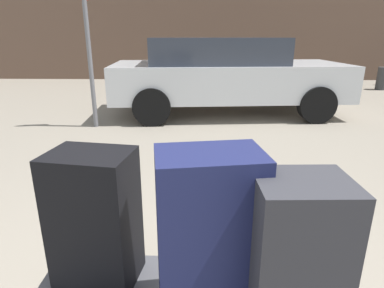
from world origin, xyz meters
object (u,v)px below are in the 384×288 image
Objects in this scene: bollard_kerb_mid at (337,78)px; no_parking_sign at (87,32)px; suitcase_navy_center at (208,237)px; suitcase_charcoal_rear_left at (295,264)px; suitcase_black_rear_right at (95,219)px; bollard_kerb_far at (382,78)px; bollard_kerb_near at (280,78)px; parked_car at (225,74)px.

bollard_kerb_mid is 7.02m from no_parking_sign.
bollard_kerb_mid is at bearing 36.45° from no_parking_sign.
bollard_kerb_mid is 0.25× the size of no_parking_sign.
no_parking_sign is at bearing 104.17° from suitcase_navy_center.
suitcase_black_rear_right is at bearing 157.96° from suitcase_charcoal_rear_left.
bollard_kerb_far is (1.25, 0.00, 0.00)m from bollard_kerb_mid.
suitcase_charcoal_rear_left is 4.82m from no_parking_sign.
bollard_kerb_far is at bearing 64.18° from suitcase_black_rear_right.
suitcase_charcoal_rear_left is 1.07× the size of bollard_kerb_mid.
no_parking_sign reaches higher than bollard_kerb_near.
bollard_kerb_near and bollard_kerb_far have the same top height.
suitcase_black_rear_right is at bearing -108.55° from bollard_kerb_near.
parked_car is at bearing 86.53° from suitcase_charcoal_rear_left.
bollard_kerb_near is 5.85m from no_parking_sign.
parked_car is 7.13× the size of bollard_kerb_far.
suitcase_navy_center is 1.08× the size of suitcase_charcoal_rear_left.
bollard_kerb_mid is at bearing 65.16° from suitcase_charcoal_rear_left.
bollard_kerb_far is (5.02, 8.24, -0.39)m from suitcase_navy_center.
suitcase_navy_center is 8.54m from bollard_kerb_near.
parked_car reaches higher than suitcase_navy_center.
parked_car is 5.53m from bollard_kerb_far.
parked_car is 7.13× the size of bollard_kerb_near.
bollard_kerb_far is at bearing 0.00° from bollard_kerb_mid.
no_parking_sign is (-1.80, 4.13, 0.81)m from suitcase_navy_center.
bollard_kerb_far is (4.70, 8.36, -0.36)m from suitcase_charcoal_rear_left.
suitcase_navy_center is 0.55m from suitcase_black_rear_right.
no_parking_sign is (-1.28, 3.95, 0.85)m from suitcase_black_rear_right.
suitcase_black_rear_right is 4.24m from no_parking_sign.
suitcase_charcoal_rear_left is at bearing -119.37° from bollard_kerb_far.
no_parking_sign is (-5.56, -4.11, 1.20)m from bollard_kerb_mid.
bollard_kerb_mid and bollard_kerb_far have the same top height.
suitcase_charcoal_rear_left is (0.31, -0.12, -0.03)m from suitcase_navy_center.
suitcase_charcoal_rear_left reaches higher than suitcase_black_rear_right.
suitcase_navy_center is at bearing -66.51° from no_parking_sign.
suitcase_black_rear_right is at bearing -124.44° from bollard_kerb_far.
bollard_kerb_near is at bearing 80.08° from suitcase_black_rear_right.
suitcase_black_rear_right is at bearing -117.97° from bollard_kerb_mid.
suitcase_navy_center is 1.15× the size of bollard_kerb_mid.
suitcase_charcoal_rear_left is 9.05m from bollard_kerb_mid.
suitcase_black_rear_right is 9.78m from bollard_kerb_far.
bollard_kerb_near is at bearing 65.79° from suitcase_navy_center.
suitcase_charcoal_rear_left reaches higher than bollard_kerb_mid.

